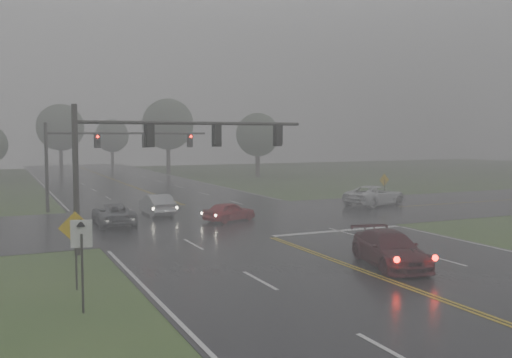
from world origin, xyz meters
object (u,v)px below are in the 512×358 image
sedan_red (229,221)px  signal_gantry_near (152,149)px  pickup_white (375,205)px  signal_gantry_far (100,149)px  sedan_silver (157,215)px  sedan_maroon (390,267)px  car_grey (114,225)px

sedan_red → signal_gantry_near: (-6.77, -6.75, 4.90)m
pickup_white → signal_gantry_far: signal_gantry_far is taller
sedan_silver → sedan_red: bearing=126.3°
sedan_maroon → sedan_silver: sedan_silver is taller
sedan_red → signal_gantry_near: 10.74m
pickup_white → signal_gantry_far: size_ratio=0.46×
sedan_maroon → sedan_red: (-1.38, 14.77, 0.00)m
sedan_red → signal_gantry_far: (-6.55, 9.57, 4.59)m
car_grey → pickup_white: size_ratio=0.86×
sedan_red → pickup_white: size_ratio=0.65×
sedan_maroon → signal_gantry_far: (-7.93, 24.34, 4.59)m
sedan_maroon → pickup_white: (12.34, 17.77, 0.00)m
sedan_silver → car_grey: sedan_silver is taller
sedan_silver → signal_gantry_near: size_ratio=0.38×
sedan_red → sedan_maroon: bearing=165.4°
sedan_maroon → signal_gantry_far: 26.01m
sedan_silver → signal_gantry_near: 12.91m
sedan_red → signal_gantry_far: signal_gantry_far is taller
sedan_maroon → pickup_white: size_ratio=0.89×
sedan_red → signal_gantry_near: size_ratio=0.31×
sedan_maroon → signal_gantry_near: (-8.16, 8.02, 4.90)m
sedan_maroon → car_grey: size_ratio=1.04×
pickup_white → signal_gantry_near: bearing=97.2°
sedan_silver → signal_gantry_near: signal_gantry_near is taller
sedan_maroon → sedan_red: bearing=109.2°
sedan_red → pickup_white: 14.05m
sedan_silver → signal_gantry_near: (-3.21, -11.50, 4.90)m
pickup_white → sedan_silver: bearing=66.0°
sedan_maroon → pickup_white: pickup_white is taller
sedan_red → car_grey: car_grey is taller
car_grey → signal_gantry_far: size_ratio=0.40×
sedan_maroon → pickup_white: bearing=69.0°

